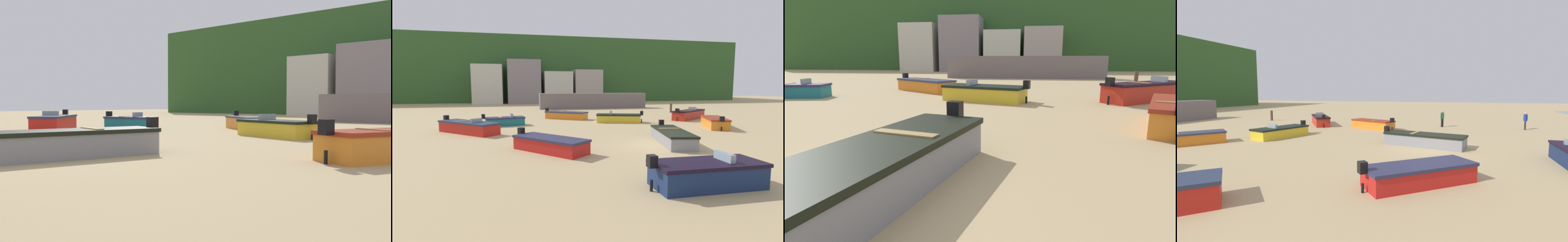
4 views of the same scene
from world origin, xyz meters
The scene contains 13 objects.
ground_plane centered at (0.00, 0.00, 0.00)m, with size 160.00×160.00×0.00m, color tan.
headland_hill centered at (0.00, 66.00, 7.21)m, with size 90.00×32.00×14.43m, color #2F5627.
harbor_pier centered at (3.22, 30.00, 1.20)m, with size 16.81×2.40×2.39m, color slate.
townhouse_far_left centered at (-14.17, 46.89, 3.87)m, with size 5.66×5.78×7.73m, color beige.
townhouse_centre centered at (-7.13, 47.05, 4.38)m, with size 6.44×6.11×8.76m, color gray.
townhouse_right centered at (-0.32, 47.15, 3.24)m, with size 5.74×6.30×6.49m, color beige.
townhouse_far_right centered at (5.97, 47.48, 3.46)m, with size 5.75×6.96×6.91m, color #A29992.
boat_orange_1 centered at (-3.34, 15.40, 0.41)m, with size 4.52×3.86×1.11m.
boat_teal_4 centered at (-9.45, 11.29, 0.40)m, with size 3.71×1.98×1.08m.
boat_red_5 centered at (9.25, 12.34, 0.49)m, with size 5.06×4.10×1.28m.
boat_grey_6 centered at (0.82, 0.52, 0.41)m, with size 2.67×5.45×1.13m.
boat_yellow_7 centered at (1.12, 11.40, 0.40)m, with size 4.55×2.84×1.10m.
mooring_post_near_water centered at (11.40, 20.08, 0.61)m, with size 0.28×0.28×1.21m, color #4C332A.
Camera 3 is at (3.01, -3.90, 2.14)m, focal length 27.71 mm.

